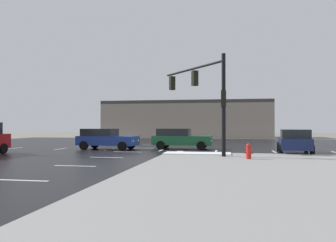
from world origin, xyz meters
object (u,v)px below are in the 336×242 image
(traffic_signal_mast, at_px, (204,89))
(sedan_green, at_px, (180,138))
(sedan_navy, at_px, (294,141))
(sedan_blue, at_px, (106,138))
(fire_hydrant, at_px, (249,151))

(traffic_signal_mast, height_order, sedan_green, traffic_signal_mast)
(sedan_navy, relative_size, sedan_blue, 1.01)
(fire_hydrant, distance_m, sedan_navy, 6.09)
(traffic_signal_mast, distance_m, sedan_blue, 9.33)
(sedan_blue, bearing_deg, fire_hydrant, -29.08)
(traffic_signal_mast, bearing_deg, sedan_green, -17.32)
(traffic_signal_mast, distance_m, fire_hydrant, 4.97)
(traffic_signal_mast, height_order, fire_hydrant, traffic_signal_mast)
(traffic_signal_mast, xyz_separation_m, sedan_green, (-2.25, 5.50, -3.17))
(sedan_green, xyz_separation_m, sedan_blue, (-5.53, -1.43, 0.00))
(fire_hydrant, relative_size, sedan_green, 0.17)
(sedan_navy, xyz_separation_m, sedan_green, (-7.88, 2.90, 0.00))
(fire_hydrant, xyz_separation_m, sedan_green, (-4.68, 8.06, 0.32))
(fire_hydrant, bearing_deg, sedan_green, 120.16)
(sedan_navy, xyz_separation_m, sedan_blue, (-13.41, 1.47, 0.00))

